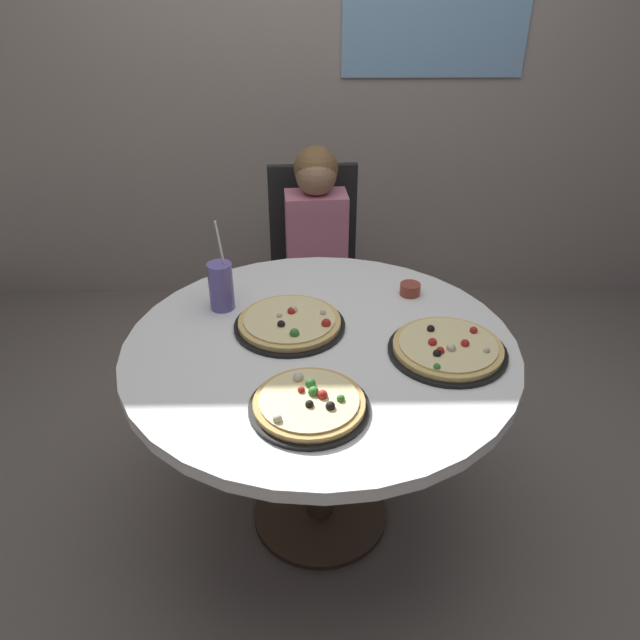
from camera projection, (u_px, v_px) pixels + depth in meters
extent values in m
plane|color=slate|center=(320.00, 514.00, 2.24)|extent=(8.00, 8.00, 0.00)
cube|color=#A8998E|center=(313.00, 23.00, 2.98)|extent=(5.20, 0.12, 2.90)
cylinder|color=white|center=(320.00, 348.00, 1.86)|extent=(1.19, 1.19, 0.04)
cylinder|color=#4C3826|center=(320.00, 439.00, 2.05)|extent=(0.09, 0.09, 0.69)
cylinder|color=#4C3826|center=(320.00, 512.00, 2.23)|extent=(0.48, 0.48, 0.02)
cube|color=black|center=(316.00, 288.00, 2.81)|extent=(0.43, 0.43, 0.04)
cube|color=black|center=(313.00, 220.00, 2.82)|extent=(0.40, 0.07, 0.52)
cylinder|color=black|center=(282.00, 352.00, 2.77)|extent=(0.04, 0.04, 0.41)
cylinder|color=black|center=(357.00, 348.00, 2.79)|extent=(0.04, 0.04, 0.41)
cylinder|color=black|center=(280.00, 313.00, 3.05)|extent=(0.04, 0.04, 0.41)
cylinder|color=black|center=(347.00, 310.00, 3.08)|extent=(0.04, 0.04, 0.41)
cube|color=#3F4766|center=(319.00, 345.00, 2.78)|extent=(0.26, 0.34, 0.45)
cube|color=#CC728C|center=(316.00, 242.00, 2.66)|extent=(0.27, 0.18, 0.44)
sphere|color=#997051|center=(316.00, 175.00, 2.51)|extent=(0.17, 0.17, 0.17)
sphere|color=brown|center=(316.00, 169.00, 2.51)|extent=(0.18, 0.18, 0.18)
cylinder|color=black|center=(309.00, 407.00, 1.58)|extent=(0.32, 0.32, 0.01)
cylinder|color=tan|center=(309.00, 403.00, 1.57)|extent=(0.29, 0.29, 0.02)
cylinder|color=beige|center=(309.00, 400.00, 1.57)|extent=(0.26, 0.26, 0.01)
sphere|color=#387F33|center=(341.00, 398.00, 1.56)|extent=(0.02, 0.02, 0.02)
sphere|color=#387F33|center=(313.00, 392.00, 1.58)|extent=(0.03, 0.03, 0.03)
sphere|color=#B2231E|center=(322.00, 395.00, 1.57)|extent=(0.03, 0.03, 0.03)
sphere|color=beige|center=(277.00, 419.00, 1.49)|extent=(0.02, 0.02, 0.02)
sphere|color=black|center=(330.00, 406.00, 1.53)|extent=(0.03, 0.03, 0.03)
sphere|color=black|center=(309.00, 404.00, 1.54)|extent=(0.02, 0.02, 0.02)
sphere|color=#387F33|center=(310.00, 383.00, 1.61)|extent=(0.03, 0.03, 0.03)
sphere|color=beige|center=(298.00, 377.00, 1.63)|extent=(0.03, 0.03, 0.03)
sphere|color=#B2231E|center=(301.00, 390.00, 1.59)|extent=(0.02, 0.02, 0.02)
cylinder|color=black|center=(447.00, 351.00, 1.80)|extent=(0.35, 0.35, 0.01)
cylinder|color=#D8B266|center=(448.00, 347.00, 1.79)|extent=(0.32, 0.32, 0.02)
cylinder|color=beige|center=(448.00, 344.00, 1.78)|extent=(0.29, 0.29, 0.01)
sphere|color=beige|center=(451.00, 348.00, 1.75)|extent=(0.03, 0.03, 0.03)
sphere|color=#B2231E|center=(465.00, 343.00, 1.77)|extent=(0.03, 0.03, 0.03)
sphere|color=#B2231E|center=(432.00, 342.00, 1.78)|extent=(0.03, 0.03, 0.03)
sphere|color=black|center=(437.00, 353.00, 1.73)|extent=(0.02, 0.02, 0.02)
sphere|color=black|center=(431.00, 329.00, 1.84)|extent=(0.02, 0.02, 0.02)
sphere|color=#B2231E|center=(474.00, 331.00, 1.83)|extent=(0.02, 0.02, 0.02)
sphere|color=#387F33|center=(437.00, 367.00, 1.68)|extent=(0.02, 0.02, 0.02)
sphere|color=#B2231E|center=(440.00, 351.00, 1.74)|extent=(0.02, 0.02, 0.02)
sphere|color=beige|center=(486.00, 350.00, 1.74)|extent=(0.02, 0.02, 0.02)
cylinder|color=black|center=(290.00, 326.00, 1.92)|extent=(0.35, 0.35, 0.01)
cylinder|color=#D8B266|center=(290.00, 322.00, 1.91)|extent=(0.32, 0.32, 0.02)
cylinder|color=beige|center=(289.00, 319.00, 1.90)|extent=(0.29, 0.29, 0.01)
sphere|color=beige|center=(323.00, 313.00, 1.92)|extent=(0.02, 0.02, 0.02)
sphere|color=#B2231E|center=(326.00, 323.00, 1.87)|extent=(0.03, 0.03, 0.03)
sphere|color=#B2231E|center=(292.00, 311.00, 1.93)|extent=(0.03, 0.03, 0.03)
sphere|color=beige|center=(279.00, 315.00, 1.91)|extent=(0.02, 0.02, 0.02)
sphere|color=beige|center=(293.00, 310.00, 1.93)|extent=(0.03, 0.03, 0.03)
sphere|color=black|center=(281.00, 324.00, 1.86)|extent=(0.02, 0.02, 0.02)
sphere|color=#387F33|center=(294.00, 333.00, 1.82)|extent=(0.03, 0.03, 0.03)
cylinder|color=#6659A5|center=(221.00, 286.00, 1.98)|extent=(0.08, 0.08, 0.16)
cylinder|color=white|center=(222.00, 253.00, 1.92)|extent=(0.03, 0.02, 0.22)
cylinder|color=brown|center=(410.00, 289.00, 2.09)|extent=(0.07, 0.07, 0.04)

